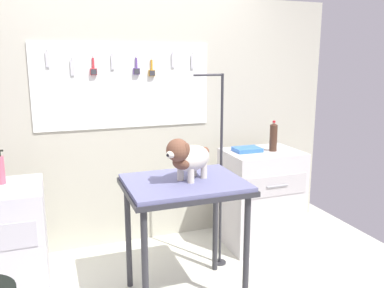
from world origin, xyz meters
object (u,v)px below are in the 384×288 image
at_px(grooming_table, 185,194).
at_px(soda_bottle, 273,137).
at_px(spray_bottle_short, 0,170).
at_px(cabinet_right, 261,198).
at_px(grooming_arm, 220,179).
at_px(dog, 188,157).

distance_m(grooming_table, soda_bottle, 1.22).
bearing_deg(spray_bottle_short, soda_bottle, 2.95).
height_order(cabinet_right, spray_bottle_short, spray_bottle_short).
xyz_separation_m(grooming_arm, dog, (-0.41, -0.36, 0.31)).
bearing_deg(dog, cabinet_right, 32.39).
relative_size(dog, soda_bottle, 1.49).
bearing_deg(cabinet_right, spray_bottle_short, -176.23).
relative_size(grooming_table, grooming_arm, 0.55).
bearing_deg(spray_bottle_short, dog, -20.22).
xyz_separation_m(grooming_arm, spray_bottle_short, (-1.64, 0.09, 0.22)).
height_order(grooming_arm, cabinet_right, grooming_arm).
relative_size(grooming_arm, spray_bottle_short, 6.65).
relative_size(grooming_table, soda_bottle, 3.20).
bearing_deg(grooming_table, grooming_arm, 39.20).
bearing_deg(soda_bottle, spray_bottle_short, -177.05).
bearing_deg(grooming_table, soda_bottle, 27.92).
distance_m(grooming_arm, spray_bottle_short, 1.66).
distance_m(grooming_table, grooming_arm, 0.56).
relative_size(grooming_arm, cabinet_right, 1.79).
xyz_separation_m(dog, cabinet_right, (0.94, 0.60, -0.61)).
distance_m(grooming_table, cabinet_right, 1.18).
xyz_separation_m(grooming_arm, soda_bottle, (0.62, 0.21, 0.28)).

